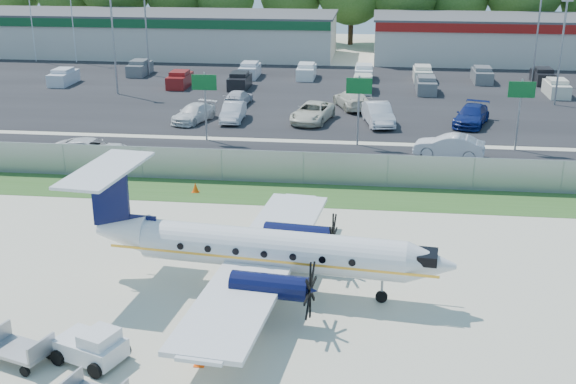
# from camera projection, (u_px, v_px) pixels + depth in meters

# --- Properties ---
(ground) EXTENTS (170.00, 170.00, 0.00)m
(ground) POSITION_uv_depth(u_px,v_px,m) (271.00, 290.00, 30.47)
(ground) COLOR beige
(ground) RESTS_ON ground
(grass_verge) EXTENTS (170.00, 4.00, 0.02)m
(grass_verge) POSITION_uv_depth(u_px,v_px,m) (300.00, 195.00, 41.70)
(grass_verge) COLOR #2D561E
(grass_verge) RESTS_ON ground
(access_road) EXTENTS (170.00, 8.00, 0.02)m
(access_road) POSITION_uv_depth(u_px,v_px,m) (311.00, 160.00, 48.25)
(access_road) COLOR black
(access_road) RESTS_ON ground
(parking_lot) EXTENTS (170.00, 32.00, 0.02)m
(parking_lot) POSITION_uv_depth(u_px,v_px,m) (330.00, 95.00, 67.90)
(parking_lot) COLOR black
(parking_lot) RESTS_ON ground
(perimeter_fence) EXTENTS (120.00, 0.06, 1.99)m
(perimeter_fence) POSITION_uv_depth(u_px,v_px,m) (304.00, 168.00, 43.24)
(perimeter_fence) COLOR gray
(perimeter_fence) RESTS_ON ground
(building_west) EXTENTS (46.40, 12.40, 5.24)m
(building_west) POSITION_uv_depth(u_px,v_px,m) (150.00, 33.00, 90.22)
(building_west) COLOR beige
(building_west) RESTS_ON ground
(building_east) EXTENTS (44.40, 12.40, 5.24)m
(building_east) POSITION_uv_depth(u_px,v_px,m) (563.00, 40.00, 84.72)
(building_east) COLOR beige
(building_east) RESTS_ON ground
(sign_left) EXTENTS (1.80, 0.26, 5.00)m
(sign_left) POSITION_uv_depth(u_px,v_px,m) (205.00, 92.00, 51.58)
(sign_left) COLOR gray
(sign_left) RESTS_ON ground
(sign_mid) EXTENTS (1.80, 0.26, 5.00)m
(sign_mid) POSITION_uv_depth(u_px,v_px,m) (359.00, 96.00, 50.37)
(sign_mid) COLOR gray
(sign_mid) RESTS_ON ground
(sign_right) EXTENTS (1.80, 0.26, 5.00)m
(sign_right) POSITION_uv_depth(u_px,v_px,m) (521.00, 99.00, 49.15)
(sign_right) COLOR gray
(sign_right) RESTS_ON ground
(flagpole_west) EXTENTS (1.06, 0.12, 10.00)m
(flagpole_west) POSITION_uv_depth(u_px,v_px,m) (31.00, 13.00, 83.99)
(flagpole_west) COLOR silver
(flagpole_west) RESTS_ON ground
(flagpole_east) EXTENTS (1.06, 0.12, 10.00)m
(flagpole_east) POSITION_uv_depth(u_px,v_px,m) (72.00, 14.00, 83.44)
(flagpole_east) COLOR silver
(flagpole_east) RESTS_ON ground
(light_pole_nw) EXTENTS (0.90, 0.35, 9.09)m
(light_pole_nw) POSITION_uv_depth(u_px,v_px,m) (113.00, 38.00, 66.47)
(light_pole_nw) COLOR gray
(light_pole_nw) RESTS_ON ground
(light_pole_ne) EXTENTS (0.90, 0.35, 9.09)m
(light_pole_ne) POSITION_uv_depth(u_px,v_px,m) (562.00, 45.00, 62.07)
(light_pole_ne) COLOR gray
(light_pole_ne) RESTS_ON ground
(light_pole_sw) EXTENTS (0.90, 0.35, 9.09)m
(light_pole_sw) POSITION_uv_depth(u_px,v_px,m) (146.00, 26.00, 75.83)
(light_pole_sw) COLOR gray
(light_pole_sw) RESTS_ON ground
(light_pole_se) EXTENTS (0.90, 0.35, 9.09)m
(light_pole_se) POSITION_uv_depth(u_px,v_px,m) (538.00, 31.00, 71.43)
(light_pole_se) COLOR gray
(light_pole_se) RESTS_ON ground
(tree_line) EXTENTS (112.00, 6.00, 14.00)m
(tree_line) POSITION_uv_depth(u_px,v_px,m) (345.00, 44.00, 99.71)
(tree_line) COLOR #2F5819
(tree_line) RESTS_ON ground
(aircraft) EXTENTS (16.01, 15.75, 4.92)m
(aircraft) POSITION_uv_depth(u_px,v_px,m) (264.00, 249.00, 29.90)
(aircraft) COLOR silver
(aircraft) RESTS_ON ground
(pushback_tug) EXTENTS (2.71, 2.37, 1.27)m
(pushback_tug) POSITION_uv_depth(u_px,v_px,m) (93.00, 346.00, 25.20)
(pushback_tug) COLOR silver
(pushback_tug) RESTS_ON ground
(baggage_cart_far) EXTENTS (2.45, 1.91, 1.13)m
(baggage_cart_far) POSITION_uv_depth(u_px,v_px,m) (20.00, 349.00, 25.17)
(baggage_cart_far) COLOR gray
(baggage_cart_far) RESTS_ON ground
(cone_port_wing) EXTENTS (0.38, 0.38, 0.54)m
(cone_port_wing) POSITION_uv_depth(u_px,v_px,m) (199.00, 358.00, 25.11)
(cone_port_wing) COLOR #FF4F08
(cone_port_wing) RESTS_ON ground
(cone_starboard_wing) EXTENTS (0.41, 0.41, 0.58)m
(cone_starboard_wing) POSITION_uv_depth(u_px,v_px,m) (195.00, 188.00, 42.07)
(cone_starboard_wing) COLOR #FF4F08
(cone_starboard_wing) RESTS_ON ground
(road_car_west) EXTENTS (5.63, 2.72, 1.54)m
(road_car_west) POSITION_uv_depth(u_px,v_px,m) (92.00, 162.00, 47.80)
(road_car_west) COLOR silver
(road_car_west) RESTS_ON ground
(road_car_mid) EXTENTS (4.92, 2.50, 1.55)m
(road_car_mid) POSITION_uv_depth(u_px,v_px,m) (448.00, 157.00, 48.84)
(road_car_mid) COLOR silver
(road_car_mid) RESTS_ON ground
(parked_car_a) EXTENTS (3.30, 5.17, 1.39)m
(parked_car_a) POSITION_uv_depth(u_px,v_px,m) (194.00, 122.00, 58.12)
(parked_car_a) COLOR silver
(parked_car_a) RESTS_ON ground
(parked_car_b) EXTENTS (1.71, 4.56, 1.49)m
(parked_car_b) POSITION_uv_depth(u_px,v_px,m) (233.00, 121.00, 58.32)
(parked_car_b) COLOR silver
(parked_car_b) RESTS_ON ground
(parked_car_c) EXTENTS (3.64, 5.96, 1.54)m
(parked_car_c) POSITION_uv_depth(u_px,v_px,m) (312.00, 122.00, 58.11)
(parked_car_c) COLOR beige
(parked_car_c) RESTS_ON ground
(parked_car_d) EXTENTS (2.78, 5.47, 1.72)m
(parked_car_d) POSITION_uv_depth(u_px,v_px,m) (378.00, 125.00, 57.24)
(parked_car_d) COLOR silver
(parked_car_d) RESTS_ON ground
(parked_car_e) EXTENTS (3.69, 5.76, 1.55)m
(parked_car_e) POSITION_uv_depth(u_px,v_px,m) (471.00, 125.00, 57.11)
(parked_car_e) COLOR navy
(parked_car_e) RESTS_ON ground
(parked_car_f) EXTENTS (2.19, 4.56, 1.28)m
(parked_car_f) POSITION_uv_depth(u_px,v_px,m) (238.00, 105.00, 63.99)
(parked_car_f) COLOR silver
(parked_car_f) RESTS_ON ground
(parked_car_g) EXTENTS (3.84, 5.84, 1.57)m
(parked_car_g) POSITION_uv_depth(u_px,v_px,m) (352.00, 108.00, 62.61)
(parked_car_g) COLOR beige
(parked_car_g) RESTS_ON ground
(far_parking_rows) EXTENTS (56.00, 10.00, 1.60)m
(far_parking_rows) POSITION_uv_depth(u_px,v_px,m) (333.00, 85.00, 72.58)
(far_parking_rows) COLOR gray
(far_parking_rows) RESTS_ON ground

